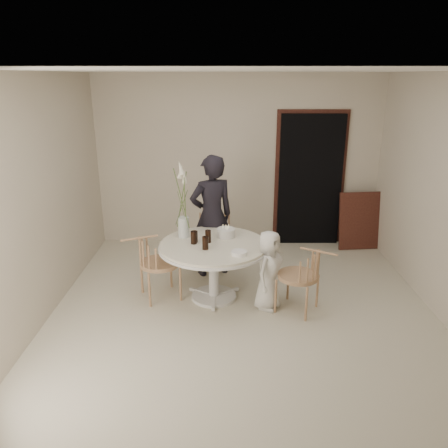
{
  "coord_description": "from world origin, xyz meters",
  "views": [
    {
      "loc": [
        -0.21,
        -4.65,
        2.66
      ],
      "look_at": [
        -0.22,
        0.3,
        0.96
      ],
      "focal_mm": 35.0,
      "sensor_mm": 36.0,
      "label": 1
    }
  ],
  "objects_px": {
    "chair_far": "(215,225)",
    "boy": "(269,270)",
    "table": "(214,252)",
    "birthday_cake": "(226,233)",
    "chair_left": "(150,258)",
    "flower_vase": "(183,211)",
    "chair_right": "(308,271)",
    "girl": "(212,216)"
  },
  "relations": [
    {
      "from": "chair_far",
      "to": "boy",
      "type": "xyz_separation_m",
      "value": [
        0.67,
        -1.44,
        -0.07
      ]
    },
    {
      "from": "table",
      "to": "birthday_cake",
      "type": "bearing_deg",
      "value": 57.47
    },
    {
      "from": "chair_left",
      "to": "birthday_cake",
      "type": "bearing_deg",
      "value": -98.48
    },
    {
      "from": "chair_left",
      "to": "chair_far",
      "type": "bearing_deg",
      "value": -55.69
    },
    {
      "from": "birthday_cake",
      "to": "flower_vase",
      "type": "xyz_separation_m",
      "value": [
        -0.53,
        -0.0,
        0.29
      ]
    },
    {
      "from": "chair_right",
      "to": "chair_far",
      "type": "bearing_deg",
      "value": -114.44
    },
    {
      "from": "table",
      "to": "chair_far",
      "type": "bearing_deg",
      "value": 90.75
    },
    {
      "from": "boy",
      "to": "chair_far",
      "type": "bearing_deg",
      "value": 54.81
    },
    {
      "from": "table",
      "to": "boy",
      "type": "distance_m",
      "value": 0.7
    },
    {
      "from": "girl",
      "to": "boy",
      "type": "distance_m",
      "value": 1.24
    },
    {
      "from": "table",
      "to": "chair_far",
      "type": "height_order",
      "value": "chair_far"
    },
    {
      "from": "girl",
      "to": "flower_vase",
      "type": "height_order",
      "value": "flower_vase"
    },
    {
      "from": "table",
      "to": "chair_left",
      "type": "distance_m",
      "value": 0.78
    },
    {
      "from": "chair_right",
      "to": "boy",
      "type": "height_order",
      "value": "boy"
    },
    {
      "from": "girl",
      "to": "flower_vase",
      "type": "relative_size",
      "value": 1.74
    },
    {
      "from": "boy",
      "to": "birthday_cake",
      "type": "xyz_separation_m",
      "value": [
        -0.5,
        0.47,
        0.3
      ]
    },
    {
      "from": "chair_far",
      "to": "girl",
      "type": "height_order",
      "value": "girl"
    },
    {
      "from": "birthday_cake",
      "to": "chair_right",
      "type": "bearing_deg",
      "value": -31.98
    },
    {
      "from": "chair_far",
      "to": "chair_left",
      "type": "xyz_separation_m",
      "value": [
        -0.76,
        -1.23,
        -0.01
      ]
    },
    {
      "from": "girl",
      "to": "birthday_cake",
      "type": "bearing_deg",
      "value": 88.05
    },
    {
      "from": "table",
      "to": "birthday_cake",
      "type": "xyz_separation_m",
      "value": [
        0.15,
        0.23,
        0.17
      ]
    },
    {
      "from": "chair_right",
      "to": "flower_vase",
      "type": "relative_size",
      "value": 0.84
    },
    {
      "from": "flower_vase",
      "to": "birthday_cake",
      "type": "bearing_deg",
      "value": 0.18
    },
    {
      "from": "chair_right",
      "to": "girl",
      "type": "height_order",
      "value": "girl"
    },
    {
      "from": "chair_left",
      "to": "flower_vase",
      "type": "bearing_deg",
      "value": -81.2
    },
    {
      "from": "chair_right",
      "to": "birthday_cake",
      "type": "height_order",
      "value": "birthday_cake"
    },
    {
      "from": "chair_right",
      "to": "chair_left",
      "type": "height_order",
      "value": "chair_left"
    },
    {
      "from": "boy",
      "to": "flower_vase",
      "type": "distance_m",
      "value": 1.27
    },
    {
      "from": "chair_far",
      "to": "chair_left",
      "type": "relative_size",
      "value": 1.01
    },
    {
      "from": "boy",
      "to": "birthday_cake",
      "type": "distance_m",
      "value": 0.75
    },
    {
      "from": "chair_right",
      "to": "chair_left",
      "type": "distance_m",
      "value": 1.89
    },
    {
      "from": "table",
      "to": "chair_right",
      "type": "height_order",
      "value": "chair_right"
    },
    {
      "from": "chair_left",
      "to": "table",
      "type": "bearing_deg",
      "value": -112.43
    },
    {
      "from": "chair_far",
      "to": "chair_left",
      "type": "bearing_deg",
      "value": -127.45
    },
    {
      "from": "chair_right",
      "to": "table",
      "type": "bearing_deg",
      "value": -77.65
    },
    {
      "from": "chair_left",
      "to": "birthday_cake",
      "type": "distance_m",
      "value": 0.99
    },
    {
      "from": "chair_right",
      "to": "chair_left",
      "type": "xyz_separation_m",
      "value": [
        -1.86,
        0.33,
        0.02
      ]
    },
    {
      "from": "table",
      "to": "birthday_cake",
      "type": "distance_m",
      "value": 0.33
    },
    {
      "from": "birthday_cake",
      "to": "flower_vase",
      "type": "bearing_deg",
      "value": -179.82
    },
    {
      "from": "chair_right",
      "to": "girl",
      "type": "xyz_separation_m",
      "value": [
        -1.13,
        1.08,
        0.31
      ]
    },
    {
      "from": "girl",
      "to": "birthday_cake",
      "type": "distance_m",
      "value": 0.53
    },
    {
      "from": "table",
      "to": "chair_left",
      "type": "bearing_deg",
      "value": -178.43
    }
  ]
}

